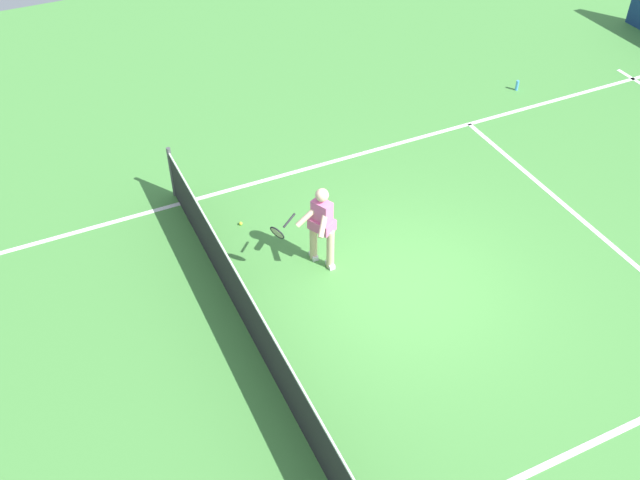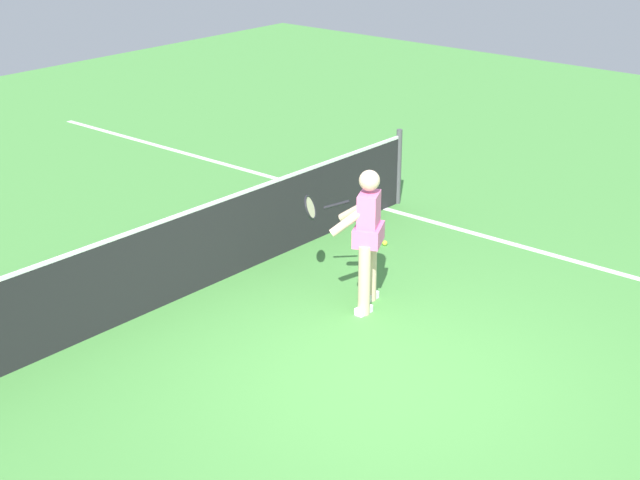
# 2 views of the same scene
# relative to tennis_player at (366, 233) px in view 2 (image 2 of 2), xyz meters

# --- Properties ---
(ground_plane) EXTENTS (28.37, 28.37, 0.00)m
(ground_plane) POSITION_rel_tennis_player_xyz_m (-1.09, -1.06, -0.85)
(ground_plane) COLOR #4C9342
(sideline_right_marking) EXTENTS (0.10, 19.82, 0.01)m
(sideline_right_marking) POSITION_rel_tennis_player_xyz_m (2.61, -1.06, -0.84)
(sideline_right_marking) COLOR white
(sideline_right_marking) RESTS_ON ground
(court_net) EXTENTS (8.08, 0.08, 1.06)m
(court_net) POSITION_rel_tennis_player_xyz_m (-1.09, 1.67, -0.35)
(court_net) COLOR #4C4C51
(court_net) RESTS_ON ground
(tennis_player) EXTENTS (0.68, 1.13, 1.55)m
(tennis_player) POSITION_rel_tennis_player_xyz_m (0.00, 0.00, 0.00)
(tennis_player) COLOR beige
(tennis_player) RESTS_ON ground
(tennis_ball_near) EXTENTS (0.07, 0.07, 0.07)m
(tennis_ball_near) POSITION_rel_tennis_player_xyz_m (1.53, 0.87, -0.81)
(tennis_ball_near) COLOR #D1E533
(tennis_ball_near) RESTS_ON ground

